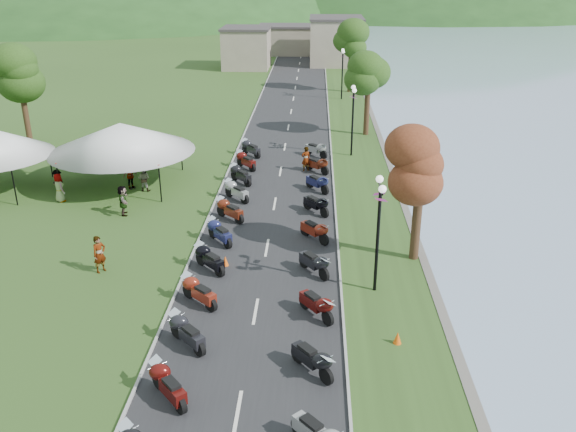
{
  "coord_description": "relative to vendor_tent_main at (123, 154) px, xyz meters",
  "views": [
    {
      "loc": [
        2.29,
        -5.33,
        13.17
      ],
      "look_at": [
        1.01,
        23.09,
        1.3
      ],
      "focal_mm": 38.0,
      "sensor_mm": 36.0,
      "label": 1
    }
  ],
  "objects": [
    {
      "name": "moto_row_right",
      "position": [
        12.18,
        -11.67,
        -1.45
      ],
      "size": [
        2.6,
        38.79,
        1.1
      ],
      "primitive_type": null,
      "color": "#331411",
      "rests_on": "ground"
    },
    {
      "name": "vendor_tent_main",
      "position": [
        0.0,
        0.0,
        0.0
      ],
      "size": [
        6.05,
        6.05,
        4.0
      ],
      "primitive_type": null,
      "color": "white",
      "rests_on": "ground"
    },
    {
      "name": "pedestrian_a",
      "position": [
        2.35,
        -11.9,
        -2.0
      ],
      "size": [
        0.77,
        0.8,
        1.77
      ],
      "primitive_type": "imported",
      "rotation": [
        0.0,
        0.0,
        0.92
      ],
      "color": "slate",
      "rests_on": "ground"
    },
    {
      "name": "road",
      "position": [
        9.78,
        8.92,
        -1.99
      ],
      "size": [
        7.0,
        120.0,
        0.02
      ],
      "primitive_type": "cube",
      "color": "#28282A",
      "rests_on": "ground"
    },
    {
      "name": "moto_row_left",
      "position": [
        7.41,
        -13.1,
        -1.45
      ],
      "size": [
        2.6,
        41.45,
        1.1
      ],
      "primitive_type": null,
      "color": "#331411",
      "rests_on": "ground"
    },
    {
      "name": "far_building",
      "position": [
        7.78,
        53.92,
        0.5
      ],
      "size": [
        18.0,
        16.0,
        5.0
      ],
      "primitive_type": "cube",
      "color": "gray",
      "rests_on": "ground"
    },
    {
      "name": "pedestrian_b",
      "position": [
        1.54,
        -1.18,
        -2.0
      ],
      "size": [
        0.81,
        0.51,
        1.56
      ],
      "primitive_type": "imported",
      "rotation": [
        0.0,
        0.0,
        3.01
      ],
      "color": "slate",
      "rests_on": "ground"
    },
    {
      "name": "hills_backdrop",
      "position": [
        9.78,
        168.92,
        -2.0
      ],
      "size": [
        360.0,
        120.0,
        76.0
      ],
      "primitive_type": null,
      "color": "#285621",
      "rests_on": "ground"
    },
    {
      "name": "pedestrian_c",
      "position": [
        -3.59,
        -1.91,
        -2.0
      ],
      "size": [
        1.03,
        0.93,
        1.54
      ],
      "primitive_type": "imported",
      "rotation": [
        0.0,
        0.0,
        5.62
      ],
      "color": "slate",
      "rests_on": "ground"
    },
    {
      "name": "tree_lakeside",
      "position": [
        16.92,
        -9.87,
        1.6
      ],
      "size": [
        2.59,
        2.59,
        7.2
      ],
      "primitive_type": null,
      "color": "#2F5619",
      "rests_on": "ground"
    }
  ]
}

